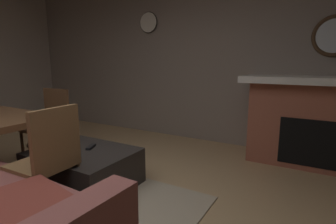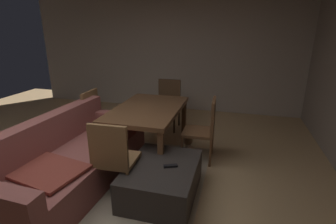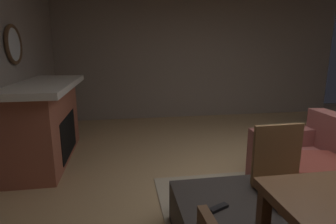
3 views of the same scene
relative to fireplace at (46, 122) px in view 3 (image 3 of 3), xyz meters
The scene contains 6 objects.
floor 3.26m from the fireplace, 58.55° to the left, with size 9.33×9.33×0.00m, color tan.
wall_left 3.63m from the fireplace, 128.89° to the left, with size 0.12×6.63×2.87m, color gray.
fireplace is the anchor object (origin of this frame).
round_wall_mirror 1.07m from the fireplace, 90.00° to the right, with size 0.51×0.05×0.51m.
tv_remote 2.77m from the fireplace, 39.16° to the left, with size 0.05×0.16×0.02m, color black.
dining_chair_west 3.07m from the fireplace, 50.08° to the left, with size 0.46×0.46×0.93m.
Camera 3 is at (2.18, -1.66, 1.55)m, focal length 29.11 mm.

